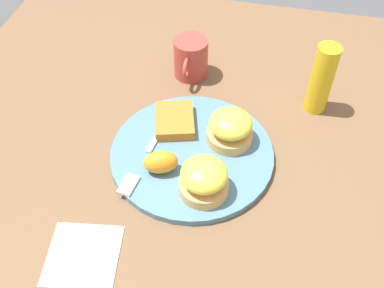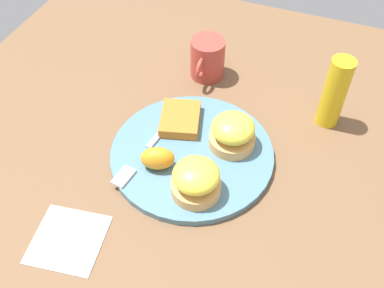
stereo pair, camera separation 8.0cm
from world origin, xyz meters
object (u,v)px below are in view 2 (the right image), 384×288
Objects in this scene: fork at (146,151)px; condiment_bottle at (335,93)px; orange_wedge at (158,158)px; sandwich_benedict_right at (233,132)px; sandwich_benedict_left at (196,180)px; cup at (207,59)px; hashbrown_patty at (180,119)px.

fork is 1.43× the size of condiment_bottle.
orange_wedge is 0.28× the size of fork.
sandwich_benedict_right reaches higher than fork.
sandwich_benedict_left reaches higher than fork.
condiment_bottle is at bearing 146.00° from sandwich_benedict_left.
fork is (-0.02, -0.04, -0.02)m from orange_wedge.
condiment_bottle is (0.05, 0.27, 0.03)m from cup.
sandwich_benedict_right is 0.40× the size of fork.
orange_wedge is at bearing 56.13° from fork.
condiment_bottle is (-0.24, 0.26, 0.04)m from orange_wedge.
sandwich_benedict_left is 0.09m from orange_wedge.
sandwich_benedict_left is 0.40× the size of fork.
hashbrown_patty is at bearing -177.80° from orange_wedge.
sandwich_benedict_right is at bearing 117.85° from fork.
sandwich_benedict_right is 0.16m from fork.
cup is at bearing -177.87° from orange_wedge.
condiment_bottle is at bearing 114.82° from hashbrown_patty.
cup is (-0.28, -0.01, 0.01)m from orange_wedge.
sandwich_benedict_right is 0.57× the size of condiment_bottle.
sandwich_benedict_right is at bearing -47.86° from condiment_bottle.
sandwich_benedict_right is at bearing 81.11° from hashbrown_patty.
sandwich_benedict_left is 0.94× the size of hashbrown_patty.
hashbrown_patty is at bearing -148.72° from sandwich_benedict_left.
fork is at bearing -123.87° from orange_wedge.
cup is 0.27m from condiment_bottle.
condiment_bottle reaches higher than cup.
orange_wedge is 0.05m from fork.
sandwich_benedict_left is 0.13m from sandwich_benedict_right.
fork is at bearing -5.41° from cup.
condiment_bottle reaches higher than hashbrown_patty.
sandwich_benedict_left is at bearing 16.45° from cup.
condiment_bottle is at bearing 79.74° from cup.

